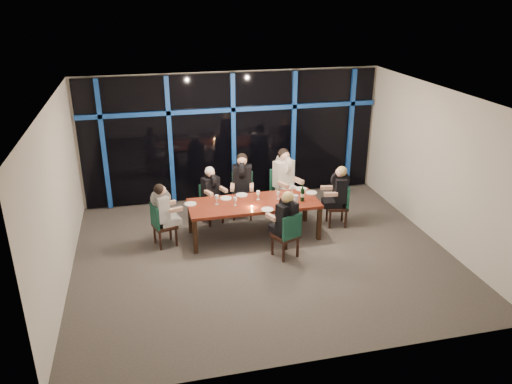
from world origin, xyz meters
TOP-DOWN VIEW (x-y plane):
  - room at (0.00, 0.00)m, footprint 7.04×7.00m
  - window_wall at (0.01, 2.93)m, footprint 6.86×0.43m
  - dining_table at (0.00, 0.80)m, footprint 2.60×1.00m
  - chair_far_left at (-0.75, 1.70)m, footprint 0.52×0.52m
  - chair_far_mid at (-0.02, 1.84)m, footprint 0.55×0.55m
  - chair_far_right at (0.88, 1.84)m, footprint 0.62×0.62m
  - chair_end_left at (-1.85, 0.81)m, footprint 0.51×0.51m
  - chair_end_right at (1.91, 0.89)m, footprint 0.48×0.48m
  - chair_near_mid at (0.42, -0.21)m, footprint 0.55×0.55m
  - diner_far_left at (-0.73, 1.63)m, footprint 0.53×0.59m
  - diner_far_mid at (-0.04, 1.76)m, footprint 0.55×0.66m
  - diner_far_right at (0.92, 1.76)m, footprint 0.64×0.70m
  - diner_end_left at (-1.78, 0.83)m, footprint 0.60×0.52m
  - diner_end_right at (1.83, 0.91)m, footprint 0.59×0.49m
  - diner_near_mid at (0.39, -0.14)m, footprint 0.56×0.62m
  - plate_far_left at (-0.51, 1.11)m, footprint 0.24×0.24m
  - plate_far_mid at (-0.16, 1.21)m, footprint 0.24×0.24m
  - plate_far_right at (1.14, 1.24)m, footprint 0.24×0.24m
  - plate_end_left at (-1.24, 0.99)m, footprint 0.24×0.24m
  - plate_end_right at (1.28, 1.00)m, footprint 0.24×0.24m
  - plate_near_mid at (0.17, 0.38)m, footprint 0.24×0.24m
  - wine_bottle at (0.96, 0.64)m, footprint 0.08×0.08m
  - water_pitcher at (0.79, 0.55)m, footprint 0.11×0.10m
  - tea_light at (-0.09, 0.57)m, footprint 0.05×0.05m
  - wine_glass_a at (-0.39, 0.74)m, footprint 0.06×0.06m
  - wine_glass_b at (0.12, 0.91)m, footprint 0.07×0.07m
  - wine_glass_c at (0.52, 0.84)m, footprint 0.06×0.06m
  - wine_glass_d at (-0.73, 0.86)m, footprint 0.08×0.08m
  - wine_glass_e at (0.87, 1.04)m, footprint 0.07×0.07m

SIDE VIEW (x-z plane):
  - chair_far_left at x=-0.75m, z-range 0.05..0.91m
  - chair_end_left at x=-1.85m, z-range 0.05..0.93m
  - chair_end_right at x=1.91m, z-range 0.05..0.95m
  - chair_near_mid at x=0.42m, z-range 0.05..0.96m
  - chair_far_mid at x=-0.02m, z-range 0.06..1.05m
  - chair_far_right at x=0.88m, z-range 0.06..1.08m
  - dining_table at x=0.00m, z-range 0.31..1.06m
  - plate_far_left at x=-0.51m, z-range 0.75..0.76m
  - plate_far_mid at x=-0.16m, z-range 0.75..0.76m
  - plate_far_right at x=1.14m, z-range 0.75..0.76m
  - plate_end_left at x=-1.24m, z-range 0.75..0.76m
  - plate_end_right at x=1.28m, z-range 0.75..0.76m
  - plate_near_mid at x=0.17m, z-range 0.75..0.76m
  - tea_light at x=-0.09m, z-range 0.75..0.78m
  - diner_far_left at x=-0.73m, z-range 0.40..1.24m
  - water_pitcher at x=0.79m, z-range 0.75..0.93m
  - diner_end_left at x=-1.78m, z-range 0.42..1.28m
  - diner_end_right at x=1.83m, z-range 0.42..1.30m
  - wine_glass_c at x=0.52m, z-range 0.79..0.95m
  - diner_near_mid at x=0.39m, z-range 0.43..1.31m
  - wine_glass_a at x=-0.39m, z-range 0.79..0.95m
  - wine_bottle at x=0.96m, z-range 0.71..1.06m
  - wine_glass_e at x=0.87m, z-range 0.79..0.98m
  - wine_glass_b at x=0.12m, z-range 0.79..0.98m
  - wine_glass_d at x=-0.73m, z-range 0.79..0.99m
  - diner_far_mid at x=-0.04m, z-range 0.46..1.43m
  - diner_far_right at x=0.92m, z-range 0.48..1.47m
  - window_wall at x=0.01m, z-range 0.08..3.02m
  - room at x=0.00m, z-range 0.51..3.53m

